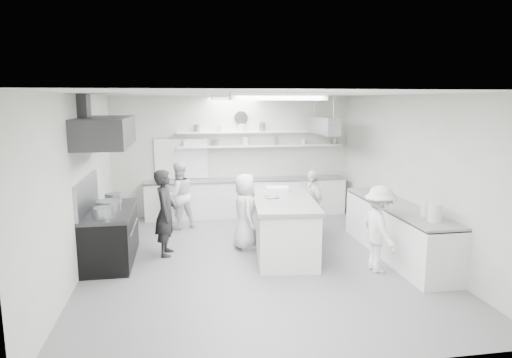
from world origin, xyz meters
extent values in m
cube|color=gray|center=(0.00, 0.00, -0.01)|extent=(6.00, 7.00, 0.02)
cube|color=white|center=(0.00, 0.00, 3.01)|extent=(6.00, 7.00, 0.02)
cube|color=silver|center=(0.00, 3.50, 1.50)|extent=(6.00, 0.04, 3.00)
cube|color=silver|center=(0.00, -3.50, 1.50)|extent=(6.00, 0.04, 3.00)
cube|color=silver|center=(-3.00, 0.00, 1.50)|extent=(0.04, 7.00, 3.00)
cube|color=silver|center=(3.00, 0.00, 1.50)|extent=(0.04, 7.00, 3.00)
cube|color=black|center=(-2.60, 0.40, 0.45)|extent=(0.80, 1.80, 0.90)
cube|color=#343437|center=(-2.60, 0.40, 2.35)|extent=(0.85, 2.00, 0.50)
cube|color=white|center=(0.30, 3.20, 0.46)|extent=(5.00, 0.60, 0.92)
cube|color=white|center=(0.70, 3.37, 1.75)|extent=(4.20, 0.26, 0.04)
cube|color=white|center=(0.70, 3.37, 2.10)|extent=(4.20, 0.26, 0.04)
cube|color=black|center=(-1.30, 3.48, 1.45)|extent=(1.30, 0.04, 1.00)
cylinder|color=white|center=(0.20, 3.46, 2.45)|extent=(0.32, 0.05, 0.32)
cube|color=white|center=(2.65, -0.20, 0.47)|extent=(0.74, 3.30, 0.94)
cube|color=#93989F|center=(2.00, 2.40, 2.30)|extent=(0.30, 1.60, 0.40)
cube|color=white|center=(0.00, -1.80, 2.94)|extent=(1.30, 0.25, 0.10)
cube|color=white|center=(0.00, 1.80, 2.94)|extent=(1.30, 0.25, 0.10)
cube|color=white|center=(0.61, 0.54, 0.51)|extent=(1.33, 2.86, 1.02)
cylinder|color=#93989F|center=(-2.60, 0.34, 1.02)|extent=(0.44, 0.44, 0.22)
imported|color=black|center=(-1.62, 0.56, 0.81)|extent=(0.44, 0.63, 1.63)
imported|color=white|center=(-1.39, 2.34, 0.77)|extent=(0.92, 0.84, 1.54)
imported|color=white|center=(-0.10, 0.71, 0.74)|extent=(0.50, 0.75, 1.49)
imported|color=white|center=(1.38, 1.09, 0.73)|extent=(0.48, 0.90, 1.46)
imported|color=white|center=(1.98, -0.87, 0.74)|extent=(0.58, 0.97, 1.48)
imported|color=#93989F|center=(0.38, 0.41, 1.05)|extent=(0.29, 0.29, 0.07)
imported|color=white|center=(0.39, 1.03, 1.05)|extent=(0.24, 0.24, 0.06)
imported|color=white|center=(2.73, 0.15, 0.97)|extent=(0.27, 0.27, 0.05)
camera|label=1|loc=(-1.30, -7.75, 2.90)|focal=31.51mm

